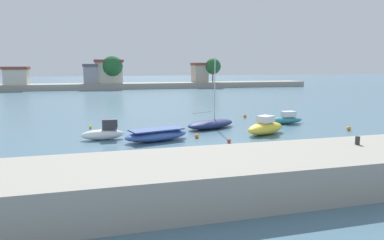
# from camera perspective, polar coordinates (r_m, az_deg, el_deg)

# --- Properties ---
(ground_plane) EXTENTS (400.00, 400.00, 0.00)m
(ground_plane) POSITION_cam_1_polar(r_m,az_deg,el_deg) (26.93, 9.79, -4.47)
(ground_plane) COLOR slate
(seawall_embankment) EXTENTS (82.33, 5.51, 1.83)m
(seawall_embankment) POSITION_cam_1_polar(r_m,az_deg,el_deg) (19.51, 20.78, -7.23)
(seawall_embankment) COLOR #9E998C
(seawall_embankment) RESTS_ON ground
(mooring_bollard) EXTENTS (0.25, 0.25, 0.46)m
(mooring_bollard) POSITION_cam_1_polar(r_m,az_deg,el_deg) (21.29, 25.16, -3.01)
(mooring_bollard) COLOR #2D2D33
(mooring_bollard) RESTS_ON seawall_embankment
(moored_boat_0) EXTENTS (3.50, 1.11, 1.70)m
(moored_boat_0) POSITION_cam_1_polar(r_m,az_deg,el_deg) (30.29, -14.05, -2.01)
(moored_boat_0) COLOR white
(moored_boat_0) RESTS_ON ground
(moored_boat_1) EXTENTS (5.79, 3.38, 0.99)m
(moored_boat_1) POSITION_cam_1_polar(r_m,az_deg,el_deg) (29.12, -5.74, -2.43)
(moored_boat_1) COLOR #3856A8
(moored_boat_1) RESTS_ON ground
(moored_boat_2) EXTENTS (5.97, 4.26, 6.88)m
(moored_boat_2) POSITION_cam_1_polar(r_m,az_deg,el_deg) (34.78, 3.06, -0.62)
(moored_boat_2) COLOR navy
(moored_boat_2) RESTS_ON ground
(moored_boat_3) EXTENTS (4.80, 3.61, 1.68)m
(moored_boat_3) POSITION_cam_1_polar(r_m,az_deg,el_deg) (32.39, 11.77, -1.17)
(moored_boat_3) COLOR yellow
(moored_boat_3) RESTS_ON ground
(moored_boat_4) EXTENTS (4.20, 1.29, 1.33)m
(moored_boat_4) POSITION_cam_1_polar(r_m,az_deg,el_deg) (38.77, 14.76, 0.11)
(moored_boat_4) COLOR teal
(moored_boat_4) RESTS_ON ground
(mooring_buoy_0) EXTENTS (0.33, 0.33, 0.33)m
(mooring_buoy_0) POSITION_cam_1_polar(r_m,az_deg,el_deg) (28.42, 6.00, -3.36)
(mooring_buoy_0) COLOR red
(mooring_buoy_0) RESTS_ON ground
(mooring_buoy_1) EXTENTS (0.40, 0.40, 0.40)m
(mooring_buoy_1) POSITION_cam_1_polar(r_m,az_deg,el_deg) (42.45, 8.54, 0.65)
(mooring_buoy_1) COLOR orange
(mooring_buoy_1) RESTS_ON ground
(mooring_buoy_2) EXTENTS (0.31, 0.31, 0.31)m
(mooring_buoy_2) POSITION_cam_1_polar(r_m,az_deg,el_deg) (36.04, -16.09, -1.10)
(mooring_buoy_2) COLOR yellow
(mooring_buoy_2) RESTS_ON ground
(mooring_buoy_3) EXTENTS (0.41, 0.41, 0.41)m
(mooring_buoy_3) POSITION_cam_1_polar(r_m,az_deg,el_deg) (36.76, 23.99, -1.25)
(mooring_buoy_3) COLOR orange
(mooring_buoy_3) RESTS_ON ground
(mooring_buoy_4) EXTENTS (0.36, 0.36, 0.36)m
(mooring_buoy_4) POSITION_cam_1_polar(r_m,az_deg,el_deg) (30.13, 0.78, -2.59)
(mooring_buoy_4) COLOR orange
(mooring_buoy_4) RESTS_ON ground
(distant_shoreline) EXTENTS (98.72, 7.82, 8.73)m
(distant_shoreline) POSITION_cam_1_polar(r_m,az_deg,el_deg) (97.63, -9.79, 6.43)
(distant_shoreline) COLOR #9E998C
(distant_shoreline) RESTS_ON ground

